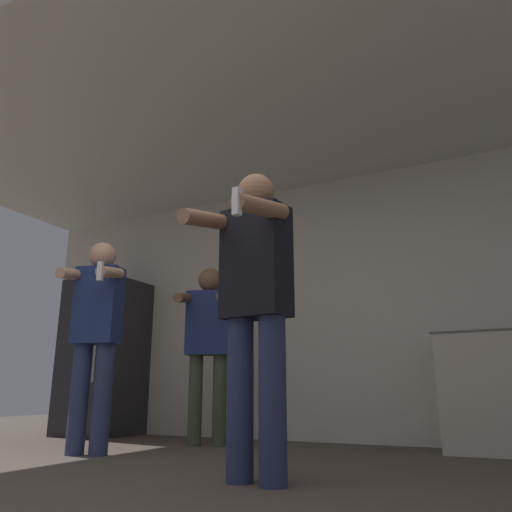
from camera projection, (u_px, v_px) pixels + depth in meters
name	position (u px, v px, depth m)	size (l,w,h in m)	color
ground_plane	(90.00, 504.00, 2.06)	(14.00, 14.00, 0.00)	#4C4238
wall_back	(318.00, 305.00, 4.92)	(7.00, 0.06, 2.55)	beige
ceiling_slab	(251.00, 117.00, 3.99)	(7.00, 3.41, 0.05)	silver
refrigerator	(104.00, 356.00, 5.48)	(0.72, 0.75, 1.65)	#262628
person_woman_foreground	(254.00, 297.00, 2.71)	(0.50, 0.58, 1.67)	navy
person_man_side	(96.00, 330.00, 3.86)	(0.48, 0.51, 1.62)	navy
person_spectator_back	(209.00, 335.00, 4.47)	(0.56, 0.60, 1.56)	#38422D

